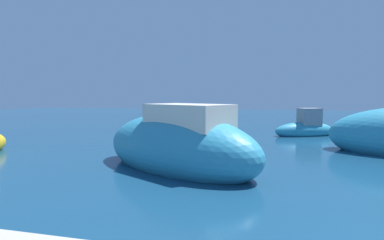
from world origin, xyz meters
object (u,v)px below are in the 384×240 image
at_px(moored_boat_8, 305,128).
at_px(moored_boat_4, 176,119).
at_px(moored_boat_1, 178,146).
at_px(moored_boat_6, 203,129).

bearing_deg(moored_boat_8, moored_boat_4, -48.24).
xyz_separation_m(moored_boat_4, moored_boat_8, (7.98, -3.37, -0.08)).
height_order(moored_boat_1, moored_boat_6, moored_boat_1).
bearing_deg(moored_boat_1, moored_boat_6, -55.60).
xyz_separation_m(moored_boat_4, moored_boat_6, (2.90, -4.84, -0.10)).
xyz_separation_m(moored_boat_6, moored_boat_8, (5.09, 1.47, 0.02)).
xyz_separation_m(moored_boat_1, moored_boat_4, (-3.64, 11.78, -0.17)).
bearing_deg(moored_boat_1, moored_boat_8, -89.05).
height_order(moored_boat_4, moored_boat_6, moored_boat_4).
relative_size(moored_boat_1, moored_boat_6, 1.54).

